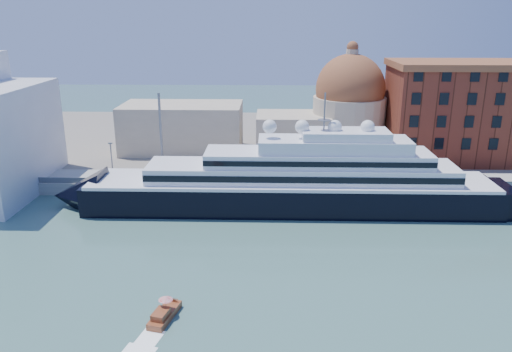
{
  "coord_description": "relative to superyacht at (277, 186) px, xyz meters",
  "views": [
    {
      "loc": [
        2.24,
        -66.06,
        35.24
      ],
      "look_at": [
        -0.12,
        18.0,
        8.11
      ],
      "focal_mm": 35.0,
      "sensor_mm": 36.0,
      "label": 1
    }
  ],
  "objects": [
    {
      "name": "ground",
      "position": [
        -3.8,
        -23.0,
        -4.48
      ],
      "size": [
        400.0,
        400.0,
        0.0
      ],
      "primitive_type": "plane",
      "color": "#3B6661",
      "rests_on": "ground"
    },
    {
      "name": "quay",
      "position": [
        -3.8,
        11.0,
        -3.23
      ],
      "size": [
        180.0,
        10.0,
        2.5
      ],
      "primitive_type": "cube",
      "color": "gray",
      "rests_on": "ground"
    },
    {
      "name": "land",
      "position": [
        -3.8,
        52.0,
        -3.48
      ],
      "size": [
        260.0,
        72.0,
        2.0
      ],
      "primitive_type": "cube",
      "color": "slate",
      "rests_on": "ground"
    },
    {
      "name": "quay_fence",
      "position": [
        -3.8,
        6.5,
        -1.38
      ],
      "size": [
        180.0,
        0.1,
        1.2
      ],
      "primitive_type": "cube",
      "color": "slate",
      "rests_on": "quay"
    },
    {
      "name": "superyacht",
      "position": [
        0.0,
        0.0,
        0.0
      ],
      "size": [
        86.77,
        12.03,
        25.93
      ],
      "color": "black",
      "rests_on": "ground"
    },
    {
      "name": "water_taxi",
      "position": [
        -14.2,
        -36.94,
        -3.8
      ],
      "size": [
        3.35,
        6.25,
        2.83
      ],
      "rotation": [
        0.0,
        0.0,
        -0.24
      ],
      "color": "maroon",
      "rests_on": "ground"
    },
    {
      "name": "warehouse",
      "position": [
        48.2,
        29.0,
        9.31
      ],
      "size": [
        43.0,
        19.0,
        23.25
      ],
      "color": "maroon",
      "rests_on": "land"
    },
    {
      "name": "church",
      "position": [
        2.59,
        34.72,
        6.43
      ],
      "size": [
        66.0,
        18.0,
        25.5
      ],
      "color": "beige",
      "rests_on": "land"
    },
    {
      "name": "lamp_posts",
      "position": [
        -16.47,
        9.27,
        5.36
      ],
      "size": [
        120.8,
        2.4,
        18.0
      ],
      "color": "slate",
      "rests_on": "quay"
    }
  ]
}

